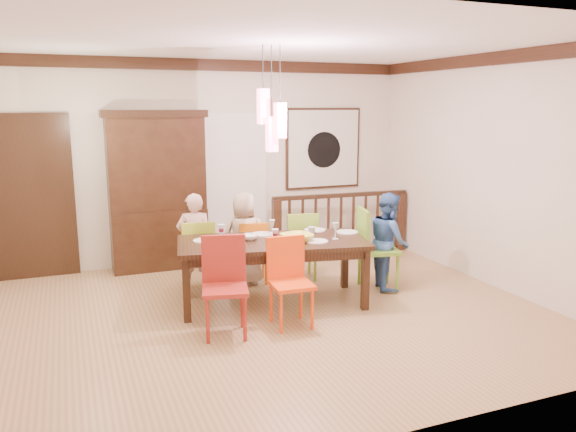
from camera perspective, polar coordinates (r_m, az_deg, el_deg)
name	(u,v)px	position (r m, az deg, el deg)	size (l,w,h in m)	color
floor	(269,314)	(6.28, -1.97, -9.94)	(6.00, 6.00, 0.00)	#A0754D
ceiling	(267,41)	(5.89, -2.16, 17.38)	(6.00, 6.00, 0.00)	white
wall_back	(210,162)	(8.30, -7.90, 5.46)	(6.00, 6.00, 0.00)	beige
wall_right	(494,172)	(7.47, 20.24, 4.25)	(5.00, 5.00, 0.00)	beige
crown_molding	(267,49)	(5.88, -2.16, 16.61)	(6.00, 5.00, 0.16)	black
panel_door	(33,200)	(8.07, -24.50, 1.53)	(1.04, 0.07, 2.24)	black
white_doorway	(235,188)	(8.40, -5.45, 2.83)	(0.97, 0.05, 2.22)	silver
painting	(323,148)	(8.85, 3.61, 6.86)	(1.25, 0.06, 1.25)	black
pendant_cluster	(272,120)	(6.22, -1.66, 9.74)	(0.27, 0.21, 1.14)	#FF4C68
dining_table	(272,247)	(6.42, -1.59, -3.21)	(2.27, 1.35, 0.75)	black
chair_far_left	(198,250)	(7.05, -9.17, -3.40)	(0.44, 0.44, 0.89)	#9CB829
chair_far_mid	(253,247)	(7.24, -3.58, -3.17)	(0.44, 0.44, 0.82)	orange
chair_far_right	(300,240)	(7.38, 1.25, -2.47)	(0.48, 0.48, 0.91)	#82AE2F
chair_near_left	(225,281)	(5.59, -6.44, -6.59)	(0.53, 0.53, 0.98)	maroon
chair_near_mid	(291,277)	(5.81, 0.35, -6.23)	(0.43, 0.43, 0.92)	#F6470F
chair_end_right	(379,243)	(7.04, 9.21, -2.74)	(0.56, 0.56, 1.02)	#679F28
china_hutch	(157,190)	(7.98, -13.14, 2.56)	(1.39, 0.46, 2.20)	black
balustrade	(341,223)	(8.58, 5.39, -0.73)	(2.18, 0.19, 0.96)	black
person_far_left	(195,241)	(7.05, -9.45, -2.56)	(0.44, 0.29, 1.21)	beige
person_far_mid	(245,238)	(7.16, -4.43, -2.29)	(0.58, 0.38, 1.20)	#C1A992
person_end_right	(389,241)	(7.10, 10.21, -2.49)	(0.59, 0.46, 1.21)	#3960A0
serving_bowl	(297,238)	(6.35, 0.91, -2.21)	(0.35, 0.35, 0.09)	gold
small_bowl	(250,237)	(6.43, -3.89, -2.17)	(0.19, 0.19, 0.06)	white
cup_left	(232,244)	(6.05, -5.71, -2.89)	(0.12, 0.12, 0.09)	silver
cup_right	(312,230)	(6.71, 2.42, -1.46)	(0.10, 0.10, 0.09)	silver
plate_far_left	(205,241)	(6.43, -8.47, -2.48)	(0.26, 0.26, 0.01)	white
plate_far_mid	(262,234)	(6.68, -2.65, -1.85)	(0.26, 0.26, 0.01)	white
plate_far_right	(315,230)	(6.90, 2.75, -1.43)	(0.26, 0.26, 0.01)	white
plate_near_left	(220,251)	(5.97, -6.88, -3.50)	(0.26, 0.26, 0.01)	white
plate_near_mid	(317,241)	(6.33, 2.93, -2.58)	(0.26, 0.26, 0.01)	white
plate_end_right	(347,232)	(6.82, 6.04, -1.64)	(0.26, 0.26, 0.01)	white
wine_glass_a	(221,233)	(6.40, -6.79, -1.70)	(0.08, 0.08, 0.19)	#590C19
wine_glass_b	(272,228)	(6.62, -1.64, -1.19)	(0.08, 0.08, 0.19)	silver
wine_glass_c	(275,238)	(6.12, -1.30, -2.21)	(0.08, 0.08, 0.19)	#590C19
wine_glass_d	(335,231)	(6.46, 4.84, -1.53)	(0.08, 0.08, 0.19)	silver
napkin	(276,247)	(6.06, -1.19, -3.19)	(0.18, 0.14, 0.01)	#D83359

